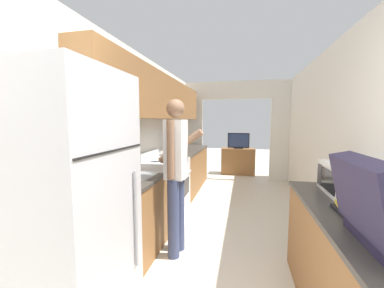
# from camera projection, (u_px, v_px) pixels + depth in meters

# --- Properties ---
(wall_left) EXTENTS (0.38, 7.80, 2.50)m
(wall_left) POSITION_uv_depth(u_px,v_px,m) (143.00, 119.00, 3.47)
(wall_left) COLOR silver
(wall_left) RESTS_ON ground_plane
(wall_right) EXTENTS (0.06, 7.80, 2.50)m
(wall_right) POSITION_uv_depth(u_px,v_px,m) (352.00, 146.00, 2.49)
(wall_right) COLOR silver
(wall_right) RESTS_ON ground_plane
(wall_far_with_doorway) EXTENTS (3.01, 0.06, 2.50)m
(wall_far_with_doorway) POSITION_uv_depth(u_px,v_px,m) (235.00, 123.00, 6.00)
(wall_far_with_doorway) COLOR silver
(wall_far_with_doorway) RESTS_ON ground_plane
(counter_left) EXTENTS (0.62, 4.23, 0.88)m
(counter_left) POSITION_uv_depth(u_px,v_px,m) (172.00, 181.00, 4.16)
(counter_left) COLOR brown
(counter_left) RESTS_ON ground_plane
(counter_right) EXTENTS (0.62, 1.64, 0.88)m
(counter_right) POSITION_uv_depth(u_px,v_px,m) (355.00, 273.00, 1.67)
(counter_right) COLOR brown
(counter_right) RESTS_ON ground_plane
(refrigerator) EXTENTS (0.75, 0.77, 1.85)m
(refrigerator) POSITION_uv_depth(u_px,v_px,m) (68.00, 208.00, 1.60)
(refrigerator) COLOR #B7B7BC
(refrigerator) RESTS_ON ground_plane
(range_oven) EXTENTS (0.66, 0.74, 1.02)m
(range_oven) POSITION_uv_depth(u_px,v_px,m) (167.00, 186.00, 3.82)
(range_oven) COLOR white
(range_oven) RESTS_ON ground_plane
(person) EXTENTS (0.56, 0.40, 1.75)m
(person) POSITION_uv_depth(u_px,v_px,m) (176.00, 172.00, 2.62)
(person) COLOR #384266
(person) RESTS_ON ground_plane
(microwave) EXTENTS (0.37, 0.52, 0.27)m
(microwave) POSITION_uv_depth(u_px,v_px,m) (350.00, 180.00, 2.00)
(microwave) COLOR white
(microwave) RESTS_ON counter_right
(book_stack) EXTENTS (0.20, 0.28, 0.06)m
(book_stack) POSITION_uv_depth(u_px,v_px,m) (353.00, 211.00, 1.60)
(book_stack) COLOR black
(book_stack) RESTS_ON counter_right
(tv_cabinet) EXTENTS (0.92, 0.42, 0.73)m
(tv_cabinet) POSITION_uv_depth(u_px,v_px,m) (238.00, 161.00, 6.65)
(tv_cabinet) COLOR brown
(tv_cabinet) RESTS_ON ground_plane
(television) EXTENTS (0.59, 0.16, 0.44)m
(television) POSITION_uv_depth(u_px,v_px,m) (238.00, 141.00, 6.55)
(television) COLOR black
(television) RESTS_ON tv_cabinet
(knife) EXTENTS (0.06, 0.34, 0.02)m
(knife) POSITION_uv_depth(u_px,v_px,m) (174.00, 154.00, 4.35)
(knife) COLOR #B7B7BC
(knife) RESTS_ON counter_left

